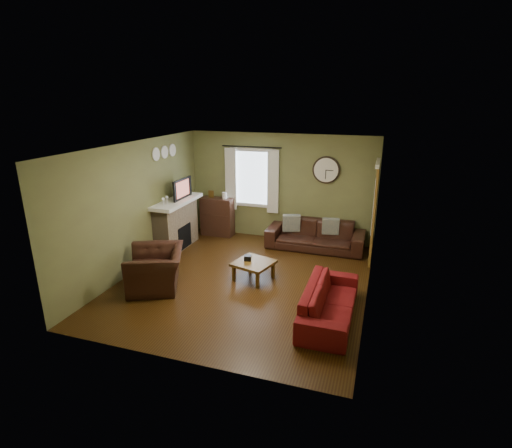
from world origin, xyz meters
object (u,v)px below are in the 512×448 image
(bookshelf, at_px, (218,217))
(armchair, at_px, (156,269))
(coffee_table, at_px, (254,270))
(sofa_brown, at_px, (315,235))
(sofa_red, at_px, (330,302))

(bookshelf, bearing_deg, armchair, -88.46)
(coffee_table, bearing_deg, sofa_brown, 67.38)
(bookshelf, distance_m, sofa_red, 4.59)
(sofa_red, distance_m, coffee_table, 1.88)
(bookshelf, bearing_deg, sofa_brown, -3.91)
(armchair, bearing_deg, bookshelf, 156.54)
(armchair, relative_size, coffee_table, 1.64)
(bookshelf, distance_m, sofa_brown, 2.57)
(bookshelf, height_order, coffee_table, bookshelf)
(sofa_brown, height_order, armchair, armchair)
(bookshelf, relative_size, armchair, 0.86)
(armchair, xyz_separation_m, coffee_table, (1.63, 0.88, -0.18))
(coffee_table, bearing_deg, armchair, -151.67)
(sofa_red, bearing_deg, coffee_table, 59.29)
(sofa_brown, bearing_deg, coffee_table, -112.62)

